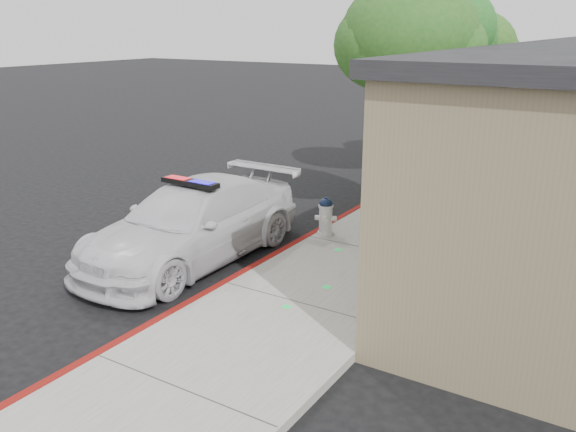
# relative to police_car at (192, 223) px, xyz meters

# --- Properties ---
(ground) EXTENTS (120.00, 120.00, 0.00)m
(ground) POSITION_rel_police_car_xyz_m (1.41, -0.86, -0.79)
(ground) COLOR black
(ground) RESTS_ON ground
(sidewalk) EXTENTS (3.20, 60.00, 0.15)m
(sidewalk) POSITION_rel_police_car_xyz_m (3.01, 2.14, -0.72)
(sidewalk) COLOR gray
(sidewalk) RESTS_ON ground
(red_curb) EXTENTS (0.14, 60.00, 0.16)m
(red_curb) POSITION_rel_police_car_xyz_m (1.47, 2.14, -0.71)
(red_curb) COLOR maroon
(red_curb) RESTS_ON ground
(police_car) EXTENTS (2.31, 5.49, 1.70)m
(police_car) POSITION_rel_police_car_xyz_m (0.00, 0.00, 0.00)
(police_car) COLOR silver
(police_car) RESTS_ON ground
(fire_hydrant) EXTENTS (0.49, 0.43, 0.86)m
(fire_hydrant) POSITION_rel_police_car_xyz_m (1.76, 2.45, -0.21)
(fire_hydrant) COLOR silver
(fire_hydrant) RESTS_ON sidewalk
(street_tree_near) EXTENTS (3.26, 3.03, 5.56)m
(street_tree_near) POSITION_rel_police_car_xyz_m (2.81, 4.20, 3.50)
(street_tree_near) COLOR black
(street_tree_near) RESTS_ON sidewalk
(street_tree_mid) EXTENTS (2.97, 3.09, 5.67)m
(street_tree_mid) POSITION_rel_police_car_xyz_m (2.22, 8.06, 3.63)
(street_tree_mid) COLOR black
(street_tree_mid) RESTS_ON sidewalk
(street_tree_far) EXTENTS (2.81, 2.63, 4.97)m
(street_tree_far) POSITION_rel_police_car_xyz_m (2.40, 10.82, 3.09)
(street_tree_far) COLOR black
(street_tree_far) RESTS_ON sidewalk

